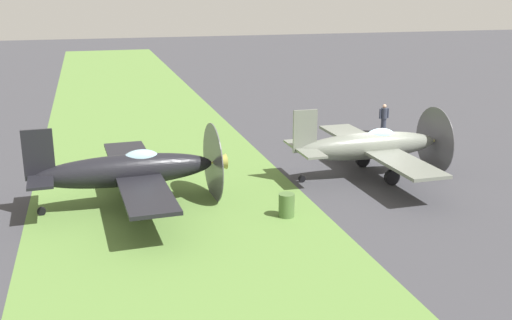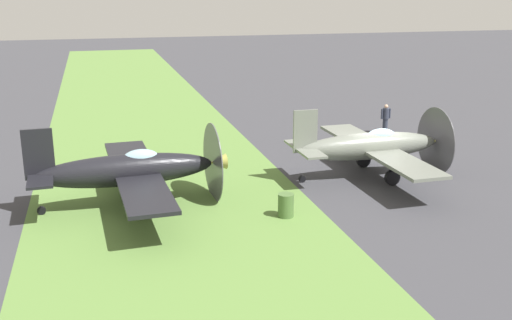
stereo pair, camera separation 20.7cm
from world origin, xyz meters
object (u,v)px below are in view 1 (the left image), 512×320
object	(u,v)px
ground_crew_chief	(384,118)
airplane_wingman	(130,170)
airplane_lead	(371,146)
fuel_drum	(287,205)

from	to	relation	value
ground_crew_chief	airplane_wingman	bearing A→B (deg)	25.84
airplane_lead	ground_crew_chief	distance (m)	8.68
airplane_lead	airplane_wingman	size ratio (longest dim) A/B	0.97
ground_crew_chief	fuel_drum	world-z (taller)	ground_crew_chief
airplane_wingman	ground_crew_chief	xyz separation A→B (m)	(-8.46, 15.26, -0.55)
airplane_wingman	airplane_lead	bearing A→B (deg)	92.77
ground_crew_chief	fuel_drum	distance (m)	14.87
airplane_wingman	ground_crew_chief	bearing A→B (deg)	116.33
airplane_lead	ground_crew_chief	xyz separation A→B (m)	(-7.43, 4.46, -0.51)
airplane_lead	fuel_drum	xyz separation A→B (m)	(3.80, -5.28, -0.97)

